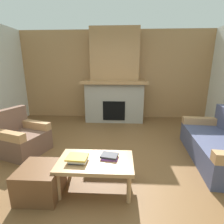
# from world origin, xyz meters

# --- Properties ---
(ground) EXTENTS (9.00, 9.00, 0.00)m
(ground) POSITION_xyz_m (0.00, 0.00, 0.00)
(ground) COLOR brown
(wall_back_wood_panel) EXTENTS (6.00, 0.12, 2.70)m
(wall_back_wood_panel) POSITION_xyz_m (0.00, 3.00, 1.35)
(wall_back_wood_panel) COLOR #A87A4C
(wall_back_wood_panel) RESTS_ON ground
(fireplace) EXTENTS (1.90, 0.82, 2.70)m
(fireplace) POSITION_xyz_m (0.00, 2.62, 1.16)
(fireplace) COLOR gray
(fireplace) RESTS_ON ground
(couch) EXTENTS (1.01, 1.87, 0.85)m
(couch) POSITION_xyz_m (1.98, 0.26, 0.29)
(couch) COLOR #474C6B
(couch) RESTS_ON ground
(armchair) EXTENTS (0.96, 0.96, 0.85)m
(armchair) POSITION_xyz_m (-1.73, 0.38, 0.29)
(armchair) COLOR brown
(armchair) RESTS_ON ground
(coffee_table) EXTENTS (1.00, 0.60, 0.43)m
(coffee_table) POSITION_xyz_m (-0.13, -0.59, 0.38)
(coffee_table) COLOR tan
(coffee_table) RESTS_ON ground
(ottoman) EXTENTS (0.52, 0.52, 0.40)m
(ottoman) POSITION_xyz_m (-0.83, -0.75, 0.20)
(ottoman) COLOR brown
(ottoman) RESTS_ON ground
(book_stack_near_edge) EXTENTS (0.28, 0.23, 0.07)m
(book_stack_near_edge) POSITION_xyz_m (-0.36, -0.64, 0.47)
(book_stack_near_edge) COLOR #2D2D33
(book_stack_near_edge) RESTS_ON coffee_table
(book_stack_center) EXTENTS (0.25, 0.21, 0.05)m
(book_stack_center) POSITION_xyz_m (0.05, -0.51, 0.45)
(book_stack_center) COLOR #7A3D84
(book_stack_center) RESTS_ON coffee_table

